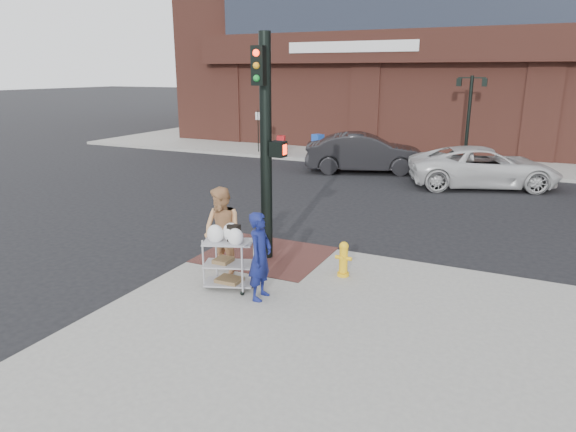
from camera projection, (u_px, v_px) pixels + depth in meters
The scene contains 13 objects.
ground at pixel (271, 278), 11.15m from camera, with size 220.00×220.00×0.00m, color black.
brick_curb_ramp at pixel (265, 255), 12.14m from camera, with size 2.80×2.40×0.01m, color #532C27.
lamp_post at pixel (469, 110), 23.50m from camera, with size 1.32×0.22×4.00m.
parking_sign at pixel (258, 131), 27.36m from camera, with size 0.05×0.05×2.20m, color black.
traffic_signal_pole at pixel (266, 143), 11.25m from camera, with size 0.61×0.51×5.00m.
woman_blue at pixel (260, 256), 9.61m from camera, with size 0.62×0.41×1.70m, color navy.
pedestrian_tan at pixel (222, 231), 10.84m from camera, with size 0.91×0.71×1.87m, color tan.
sedan_dark at pixel (365, 153), 22.63m from camera, with size 1.81×5.20×1.71m, color black.
minivan_white at pixel (483, 167), 19.75m from camera, with size 2.57×5.58×1.55m, color silver.
utility_cart at pixel (229, 260), 10.14m from camera, with size 1.08×0.83×1.32m.
fire_hydrant at pixel (343, 259), 10.80m from camera, with size 0.36×0.25×0.76m.
newsbox_red at pixel (281, 145), 26.76m from camera, with size 0.40×0.36×0.96m, color red.
newsbox_blue at pixel (318, 146), 25.78m from camera, with size 0.48×0.44×1.15m, color #1B4AB4.
Camera 1 is at (4.80, -9.18, 4.34)m, focal length 32.00 mm.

